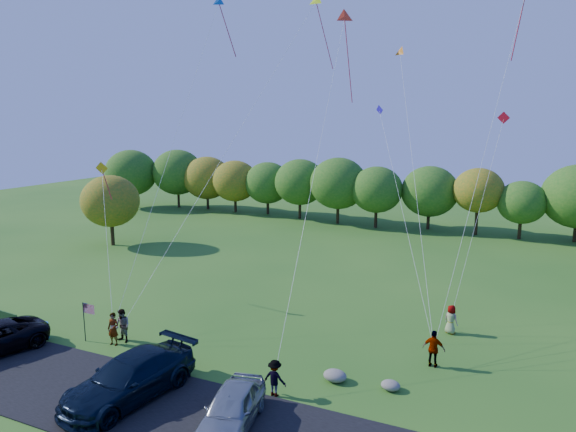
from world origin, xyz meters
name	(u,v)px	position (x,y,z in m)	size (l,w,h in m)	color
ground	(194,366)	(0.00, 0.00, 0.00)	(140.00, 140.00, 0.00)	#295E1A
asphalt_lane	(141,406)	(0.00, -4.00, 0.03)	(44.00, 6.00, 0.06)	black
treeline	(358,185)	(-2.64, 36.75, 4.89)	(75.43, 28.02, 8.63)	#342412
minivan_navy	(130,378)	(-0.79, -3.71, 1.00)	(2.64, 6.50, 1.89)	black
minivan_silver	(231,408)	(4.39, -3.74, 0.86)	(1.88, 4.68, 1.59)	#959A9F
flyer_a	(113,329)	(-5.48, 0.32, 0.92)	(0.67, 0.44, 1.83)	#4C4C59
flyer_b	(122,326)	(-5.28, 0.82, 0.94)	(0.91, 0.71, 1.88)	#4C4C59
flyer_c	(275,378)	(4.89, -0.80, 0.84)	(1.09, 0.62, 1.68)	#4C4C59
flyer_d	(434,349)	(10.91, 4.94, 0.95)	(1.11, 0.46, 1.90)	#4C4C59
flyer_e	(451,319)	(11.17, 9.55, 0.85)	(0.83, 0.54, 1.69)	#4C4C59
park_bench	(9,320)	(-12.73, -0.52, 0.55)	(1.88, 0.54, 1.04)	#153B15
trash_barrel	(43,331)	(-9.69, -0.70, 0.45)	(0.61, 0.61, 0.91)	blue
flag_assembly	(87,313)	(-7.02, 0.02, 1.69)	(0.84, 0.55, 2.28)	black
boulder_near	(335,376)	(6.92, 1.52, 0.28)	(1.13, 0.88, 0.56)	gray
boulder_far	(391,385)	(9.50, 1.81, 0.23)	(0.88, 0.73, 0.46)	gray
kites_aloft	(355,26)	(3.68, 13.86, 18.20)	(25.94, 11.48, 12.41)	#FE3B1C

